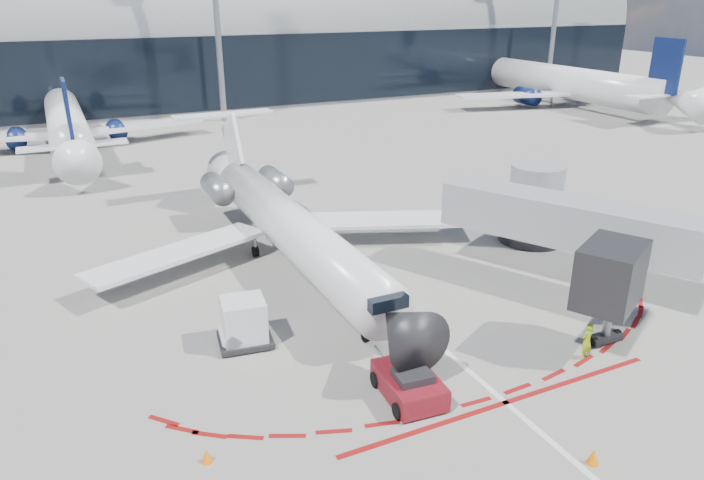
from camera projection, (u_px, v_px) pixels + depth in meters
name	position (u px, v px, depth m)	size (l,w,h in m)	color
ground	(368.00, 284.00, 33.25)	(260.00, 260.00, 0.00)	gray
apron_centerline	(351.00, 270.00, 34.92)	(0.25, 40.00, 0.01)	silver
apron_stop_bar	(506.00, 403.00, 23.60)	(14.00, 0.25, 0.01)	maroon
terminal_building	(151.00, 40.00, 84.63)	(150.00, 24.15, 24.00)	gray
jet_bridge	(556.00, 221.00, 33.55)	(10.03, 15.20, 4.90)	#96999E
light_mast_centre	(216.00, 11.00, 70.94)	(0.70, 0.70, 25.00)	gray
light_mast_east	(556.00, 7.00, 91.02)	(0.70, 0.70, 25.00)	gray
regional_jet	(285.00, 222.00, 35.38)	(22.51, 27.75, 6.95)	white
pushback_tug	(409.00, 384.00, 23.76)	(2.32, 4.97, 1.27)	maroon
ramp_worker	(587.00, 341.00, 26.19)	(0.60, 0.39, 1.64)	#ACD516
uld_container	(244.00, 323.00, 27.17)	(2.53, 2.23, 2.15)	black
safety_cone_left	(207.00, 456.00, 20.52)	(0.36, 0.36, 0.50)	orange
safety_cone_right	(594.00, 456.00, 20.45)	(0.41, 0.41, 0.57)	orange
bg_airliner_1	(62.00, 95.00, 61.09)	(31.37, 33.21, 10.15)	white
bg_airliner_2	(564.00, 59.00, 84.75)	(37.51, 39.72, 12.14)	white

